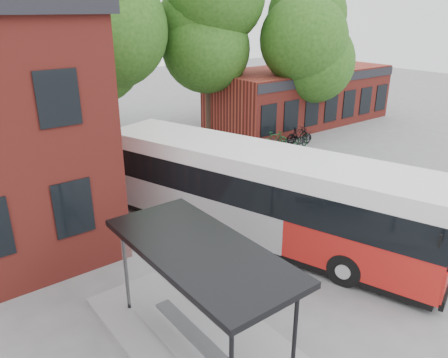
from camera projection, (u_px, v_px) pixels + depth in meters
ground at (294, 268)px, 14.69m from camera, size 100.00×100.00×0.00m
shop_row at (300, 96)px, 32.80m from camera, size 14.00×6.20×4.00m
bus_shelter at (201, 297)px, 10.87m from camera, size 3.60×7.00×2.90m
bike_rail at (282, 144)px, 27.26m from camera, size 5.20×0.10×0.38m
tree_1 at (103, 61)px, 25.88m from camera, size 7.92×7.92×10.40m
tree_2 at (208, 51)px, 29.01m from camera, size 7.92×7.92×11.00m
tree_3 at (304, 64)px, 29.22m from camera, size 7.04×7.04×9.28m
city_bus at (259, 195)px, 16.17m from camera, size 6.84×13.65×3.41m
bicycle_1 at (269, 146)px, 26.05m from camera, size 1.63×0.77×0.94m
bicycle_2 at (274, 146)px, 26.11m from camera, size 1.89×1.15×0.94m
bicycle_3 at (274, 140)px, 26.93m from camera, size 1.90×0.92×1.10m
bicycle_4 at (300, 142)px, 27.03m from camera, size 1.67×0.83×0.84m
bicycle_5 at (299, 136)px, 27.87m from camera, size 1.79×1.12×1.04m
bicycle_6 at (305, 139)px, 27.41m from camera, size 1.86×1.20×0.92m
bicycle_7 at (298, 135)px, 28.18m from camera, size 1.75×0.67×1.02m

